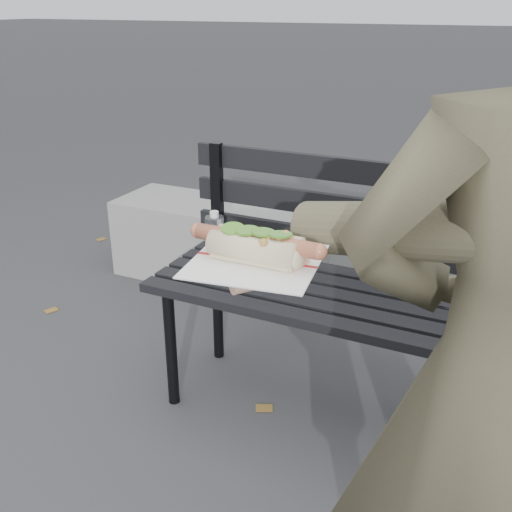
{
  "coord_description": "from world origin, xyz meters",
  "views": [
    {
      "loc": [
        0.45,
        -0.82,
        1.35
      ],
      "look_at": [
        0.09,
        -0.06,
        0.99
      ],
      "focal_mm": 42.0,
      "sensor_mm": 36.0,
      "label": 1
    }
  ],
  "objects": [
    {
      "name": "park_bench",
      "position": [
        0.06,
        0.93,
        0.52
      ],
      "size": [
        1.5,
        0.44,
        0.88
      ],
      "color": "black",
      "rests_on": "ground"
    },
    {
      "name": "concrete_block",
      "position": [
        -0.89,
        1.69,
        0.2
      ],
      "size": [
        1.2,
        0.4,
        0.4
      ],
      "primitive_type": "cube",
      "color": "slate",
      "rests_on": "ground"
    },
    {
      "name": "person",
      "position": [
        0.47,
        0.06,
        0.78
      ],
      "size": [
        0.67,
        0.56,
        1.56
      ],
      "primitive_type": "imported",
      "rotation": [
        0.0,
        0.0,
        3.53
      ],
      "color": "#443D2D",
      "rests_on": "ground"
    },
    {
      "name": "held_hotdog",
      "position": [
        0.28,
        0.02,
        1.02
      ],
      "size": [
        0.62,
        0.32,
        0.2
      ],
      "color": "#443D2D"
    }
  ]
}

